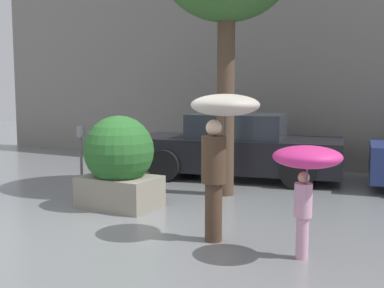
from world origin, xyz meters
name	(u,v)px	position (x,y,z in m)	size (l,w,h in m)	color
ground_plane	(115,230)	(0.00, 0.00, 0.00)	(40.00, 40.00, 0.00)	slate
building_facade	(273,46)	(0.00, 6.50, 3.00)	(18.00, 0.30, 6.00)	gray
planter_box	(119,162)	(-0.72, 1.07, 0.76)	(1.25, 1.14, 1.51)	gray
person_adult	(221,129)	(1.48, 0.26, 1.43)	(0.86, 0.86, 1.87)	#473323
person_child	(307,166)	(2.62, 0.04, 1.08)	(0.76, 0.76, 1.31)	#D199B7
parked_car_near	(237,148)	(-0.08, 4.47, 0.65)	(4.68, 2.60, 1.40)	black
parking_meter	(81,145)	(-1.96, 1.58, 0.91)	(0.14, 0.14, 1.26)	#595B60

